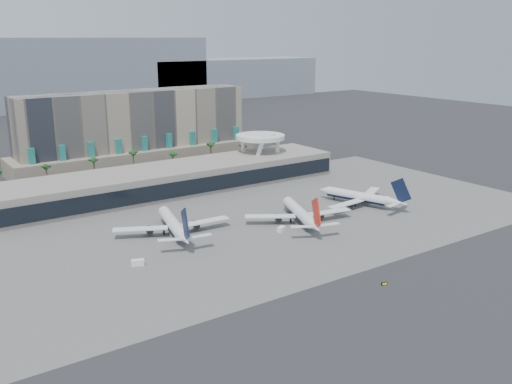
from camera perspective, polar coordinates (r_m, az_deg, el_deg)
ground at (r=186.12m, az=7.24°, el=-7.29°), size 900.00×900.00×0.00m
apron_pad at (r=227.15m, az=-2.05°, el=-2.95°), size 260.00×130.00×0.06m
mountain_ridge at (r=615.25m, az=-21.53°, el=10.41°), size 680.00×60.00×70.00m
hotel at (r=331.02m, az=-11.92°, el=5.53°), size 140.00×30.00×42.00m
terminal at (r=271.39m, az=-8.35°, el=1.36°), size 170.00×32.50×14.50m
saucer_structure at (r=301.71m, az=0.43°, el=5.25°), size 26.00×26.00×21.89m
palm_row at (r=304.47m, az=-10.19°, el=3.57°), size 157.80×2.80×13.10m
airliner_left at (r=213.47m, az=-8.27°, el=-3.19°), size 43.33×44.98×15.81m
airliner_centre at (r=225.01m, az=4.42°, el=-2.12°), size 41.70×43.03×15.63m
airliner_right at (r=251.66m, az=10.41°, el=-0.47°), size 40.62×42.03×15.02m
service_vehicle_a at (r=188.03m, az=-11.74°, el=-6.93°), size 4.54×3.31×2.00m
service_vehicle_b at (r=215.38m, az=2.55°, el=-3.73°), size 4.16×3.38×1.87m
taxiway_sign at (r=174.85m, az=12.71°, el=-8.93°), size 2.06×0.75×0.93m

